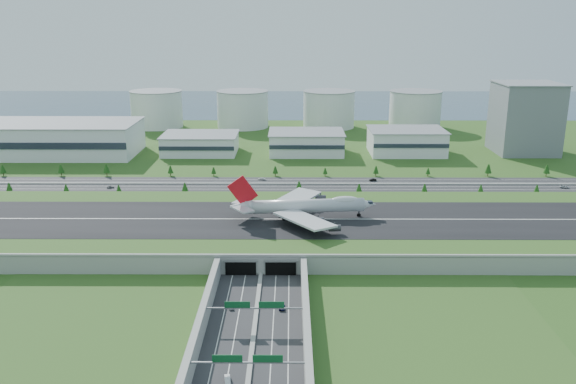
{
  "coord_description": "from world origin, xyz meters",
  "views": [
    {
      "loc": [
        12.84,
        -289.36,
        106.13
      ],
      "look_at": [
        11.15,
        35.0,
        12.22
      ],
      "focal_mm": 38.0,
      "sensor_mm": 36.0,
      "label": 1
    }
  ],
  "objects_px": {
    "car_1": "(227,379)",
    "car_5": "(373,180)",
    "car_4": "(110,187)",
    "boeing_747": "(304,206)",
    "car_2": "(282,307)",
    "office_tower": "(525,118)",
    "fuel_tank_a": "(157,109)",
    "car_6": "(564,187)",
    "car_7": "(262,179)",
    "car_0": "(231,306)"
  },
  "relations": [
    {
      "from": "car_0",
      "to": "car_7",
      "type": "relative_size",
      "value": 0.89
    },
    {
      "from": "car_1",
      "to": "boeing_747",
      "type": "bearing_deg",
      "value": 69.56
    },
    {
      "from": "boeing_747",
      "to": "car_7",
      "type": "bearing_deg",
      "value": 99.11
    },
    {
      "from": "car_4",
      "to": "car_6",
      "type": "distance_m",
      "value": 290.94
    },
    {
      "from": "car_0",
      "to": "car_1",
      "type": "distance_m",
      "value": 48.31
    },
    {
      "from": "office_tower",
      "to": "car_6",
      "type": "bearing_deg",
      "value": -96.3
    },
    {
      "from": "fuel_tank_a",
      "to": "car_2",
      "type": "relative_size",
      "value": 10.27
    },
    {
      "from": "car_2",
      "to": "boeing_747",
      "type": "bearing_deg",
      "value": -95.58
    },
    {
      "from": "office_tower",
      "to": "car_5",
      "type": "bearing_deg",
      "value": -145.42
    },
    {
      "from": "car_1",
      "to": "car_4",
      "type": "distance_m",
      "value": 235.12
    },
    {
      "from": "car_5",
      "to": "fuel_tank_a",
      "type": "bearing_deg",
      "value": -152.08
    },
    {
      "from": "car_4",
      "to": "car_5",
      "type": "distance_m",
      "value": 171.32
    },
    {
      "from": "office_tower",
      "to": "car_0",
      "type": "distance_m",
      "value": 347.73
    },
    {
      "from": "fuel_tank_a",
      "to": "car_1",
      "type": "height_order",
      "value": "fuel_tank_a"
    },
    {
      "from": "office_tower",
      "to": "car_7",
      "type": "bearing_deg",
      "value": -156.68
    },
    {
      "from": "car_0",
      "to": "car_2",
      "type": "distance_m",
      "value": 19.33
    },
    {
      "from": "car_0",
      "to": "car_1",
      "type": "height_order",
      "value": "car_0"
    },
    {
      "from": "car_2",
      "to": "car_4",
      "type": "relative_size",
      "value": 1.11
    },
    {
      "from": "car_7",
      "to": "car_2",
      "type": "bearing_deg",
      "value": 26.51
    },
    {
      "from": "car_1",
      "to": "car_5",
      "type": "distance_m",
      "value": 244.25
    },
    {
      "from": "office_tower",
      "to": "car_7",
      "type": "distance_m",
      "value": 226.91
    },
    {
      "from": "car_5",
      "to": "boeing_747",
      "type": "bearing_deg",
      "value": -39.75
    },
    {
      "from": "car_2",
      "to": "office_tower",
      "type": "bearing_deg",
      "value": -123.54
    },
    {
      "from": "car_0",
      "to": "car_6",
      "type": "height_order",
      "value": "car_6"
    },
    {
      "from": "car_1",
      "to": "car_4",
      "type": "height_order",
      "value": "car_1"
    },
    {
      "from": "office_tower",
      "to": "fuel_tank_a",
      "type": "bearing_deg",
      "value": 160.23
    },
    {
      "from": "car_0",
      "to": "car_4",
      "type": "height_order",
      "value": "car_0"
    },
    {
      "from": "car_2",
      "to": "car_6",
      "type": "bearing_deg",
      "value": -135.62
    },
    {
      "from": "car_4",
      "to": "car_6",
      "type": "height_order",
      "value": "car_6"
    },
    {
      "from": "office_tower",
      "to": "fuel_tank_a",
      "type": "xyz_separation_m",
      "value": [
        -320.0,
        115.0,
        -10.0
      ]
    },
    {
      "from": "boeing_747",
      "to": "car_2",
      "type": "bearing_deg",
      "value": -101.62
    },
    {
      "from": "car_4",
      "to": "car_7",
      "type": "distance_m",
      "value": 98.11
    },
    {
      "from": "car_0",
      "to": "car_5",
      "type": "relative_size",
      "value": 0.99
    },
    {
      "from": "car_0",
      "to": "car_7",
      "type": "xyz_separation_m",
      "value": [
        2.88,
        186.81,
        -0.04
      ]
    },
    {
      "from": "boeing_747",
      "to": "car_0",
      "type": "xyz_separation_m",
      "value": [
        -28.99,
        -83.08,
        -13.62
      ]
    },
    {
      "from": "office_tower",
      "to": "car_5",
      "type": "height_order",
      "value": "office_tower"
    },
    {
      "from": "car_0",
      "to": "car_7",
      "type": "bearing_deg",
      "value": 75.16
    },
    {
      "from": "car_2",
      "to": "car_5",
      "type": "height_order",
      "value": "car_5"
    },
    {
      "from": "car_1",
      "to": "car_5",
      "type": "height_order",
      "value": "car_1"
    },
    {
      "from": "car_1",
      "to": "car_5",
      "type": "bearing_deg",
      "value": 62.95
    },
    {
      "from": "car_4",
      "to": "car_2",
      "type": "bearing_deg",
      "value": -158.97
    },
    {
      "from": "car_1",
      "to": "car_2",
      "type": "xyz_separation_m",
      "value": [
        15.75,
        47.71,
        -0.12
      ]
    },
    {
      "from": "car_4",
      "to": "car_5",
      "type": "bearing_deg",
      "value": -96.76
    },
    {
      "from": "fuel_tank_a",
      "to": "car_6",
      "type": "distance_m",
      "value": 380.62
    },
    {
      "from": "boeing_747",
      "to": "car_4",
      "type": "relative_size",
      "value": 17.03
    },
    {
      "from": "car_4",
      "to": "car_5",
      "type": "relative_size",
      "value": 0.93
    },
    {
      "from": "office_tower",
      "to": "boeing_747",
      "type": "xyz_separation_m",
      "value": [
        -180.82,
        -192.95,
        -12.95
      ]
    },
    {
      "from": "boeing_747",
      "to": "car_0",
      "type": "relative_size",
      "value": 15.92
    },
    {
      "from": "boeing_747",
      "to": "car_6",
      "type": "relative_size",
      "value": 12.84
    },
    {
      "from": "car_7",
      "to": "car_1",
      "type": "bearing_deg",
      "value": 21.66
    }
  ]
}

